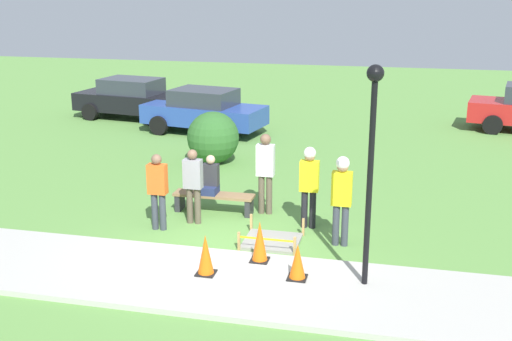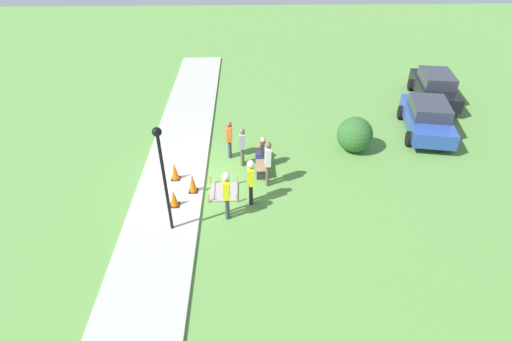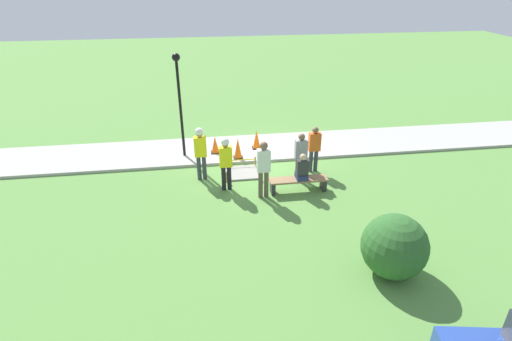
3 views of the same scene
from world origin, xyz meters
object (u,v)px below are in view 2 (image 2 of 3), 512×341
at_px(bystander_in_gray_shirt, 268,161).
at_px(parked_car_blue, 427,117).
at_px(person_seated_on_bench, 262,149).
at_px(worker_supervisor, 226,191).
at_px(park_bench, 261,160).
at_px(bystander_in_white_shirt, 242,145).
at_px(worker_assistant, 251,178).
at_px(parked_car_black, 435,87).
at_px(bystander_in_orange_shirt, 229,137).
at_px(traffic_cone_far_patch, 193,183).
at_px(lamppost_near, 162,166).
at_px(traffic_cone_near_patch, 175,171).
at_px(traffic_cone_sidewalk_edge, 174,198).

bearing_deg(bystander_in_gray_shirt, parked_car_blue, 117.06).
bearing_deg(person_seated_on_bench, worker_supervisor, -22.89).
relative_size(park_bench, bystander_in_white_shirt, 1.11).
xyz_separation_m(park_bench, worker_assistant, (2.26, -0.44, 0.75)).
distance_m(person_seated_on_bench, parked_car_black, 11.21).
height_order(park_bench, parked_car_black, parked_car_black).
relative_size(bystander_in_orange_shirt, bystander_in_white_shirt, 1.00).
height_order(traffic_cone_far_patch, lamppost_near, lamppost_near).
xyz_separation_m(bystander_in_orange_shirt, bystander_in_white_shirt, (0.61, 0.53, 0.00)).
bearing_deg(bystander_in_white_shirt, traffic_cone_near_patch, -67.19).
relative_size(worker_supervisor, bystander_in_gray_shirt, 0.99).
distance_m(traffic_cone_far_patch, traffic_cone_sidewalk_edge, 1.00).
bearing_deg(worker_supervisor, traffic_cone_sidewalk_edge, -106.16).
bearing_deg(worker_assistant, parked_car_black, 130.31).
height_order(traffic_cone_sidewalk_edge, park_bench, traffic_cone_sidewalk_edge).
bearing_deg(lamppost_near, parked_car_black, 127.97).
bearing_deg(bystander_in_orange_shirt, parked_car_blue, 101.55).
distance_m(bystander_in_gray_shirt, lamppost_near, 4.39).
bearing_deg(bystander_in_orange_shirt, traffic_cone_sidewalk_edge, -29.51).
relative_size(traffic_cone_near_patch, traffic_cone_far_patch, 0.95).
distance_m(park_bench, person_seated_on_bench, 0.49).
xyz_separation_m(worker_assistant, bystander_in_orange_shirt, (-3.10, -0.84, -0.13)).
bearing_deg(worker_assistant, bystander_in_white_shirt, -173.00).
relative_size(traffic_cone_near_patch, person_seated_on_bench, 0.83).
distance_m(bystander_in_orange_shirt, bystander_in_white_shirt, 0.81).
relative_size(park_bench, bystander_in_orange_shirt, 1.12).
bearing_deg(traffic_cone_near_patch, parked_car_blue, 107.72).
xyz_separation_m(traffic_cone_far_patch, bystander_in_orange_shirt, (-2.51, 1.30, 0.46)).
bearing_deg(traffic_cone_far_patch, bystander_in_gray_shirt, 100.29).
xyz_separation_m(traffic_cone_far_patch, traffic_cone_sidewalk_edge, (0.81, -0.58, -0.07)).
bearing_deg(traffic_cone_sidewalk_edge, parked_car_blue, 115.35).
height_order(park_bench, bystander_in_white_shirt, bystander_in_white_shirt).
distance_m(traffic_cone_sidewalk_edge, worker_assistant, 2.81).
bearing_deg(bystander_in_gray_shirt, worker_supervisor, -38.25).
distance_m(person_seated_on_bench, bystander_in_white_shirt, 0.83).
xyz_separation_m(traffic_cone_near_patch, parked_car_blue, (-3.54, 11.09, 0.33)).
bearing_deg(bystander_in_orange_shirt, person_seated_on_bench, 60.47).
xyz_separation_m(traffic_cone_far_patch, worker_assistant, (0.59, 2.14, 0.59)).
xyz_separation_m(worker_supervisor, lamppost_near, (0.62, -1.82, 1.46)).
bearing_deg(lamppost_near, traffic_cone_far_patch, 165.68).
bearing_deg(worker_supervisor, bystander_in_gray_shirt, 141.75).
height_order(traffic_cone_sidewalk_edge, bystander_in_orange_shirt, bystander_in_orange_shirt).
relative_size(bystander_in_white_shirt, parked_car_blue, 0.37).
xyz_separation_m(park_bench, bystander_in_gray_shirt, (1.16, 0.21, 0.75)).
relative_size(person_seated_on_bench, parked_car_black, 0.19).
distance_m(traffic_cone_near_patch, worker_assistant, 3.29).
distance_m(bystander_in_orange_shirt, lamppost_near, 5.11).
relative_size(bystander_in_orange_shirt, bystander_in_gray_shirt, 0.89).
bearing_deg(bystander_in_gray_shirt, bystander_in_orange_shirt, -143.41).
bearing_deg(park_bench, parked_car_blue, 109.13).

